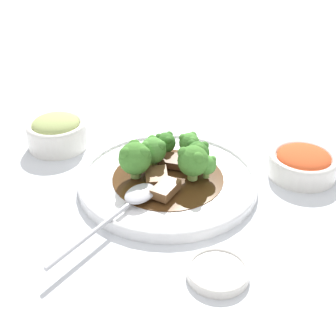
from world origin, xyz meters
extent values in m
plane|color=silver|center=(0.00, 0.00, 0.00)|extent=(4.00, 4.00, 0.00)
cylinder|color=white|center=(0.00, 0.00, 0.01)|extent=(0.30, 0.30, 0.01)
torus|color=white|center=(0.00, 0.00, 0.01)|extent=(0.30, 0.30, 0.01)
cylinder|color=#4C2D14|center=(0.00, 0.00, 0.01)|extent=(0.19, 0.19, 0.00)
cube|color=brown|center=(0.04, -0.02, 0.03)|extent=(0.05, 0.06, 0.02)
cube|color=#56331E|center=(-0.03, 0.03, 0.03)|extent=(0.06, 0.07, 0.01)
cube|color=brown|center=(0.00, -0.02, 0.02)|extent=(0.06, 0.05, 0.01)
cylinder|color=#8EB756|center=(0.03, 0.03, 0.03)|extent=(0.02, 0.02, 0.02)
sphere|color=#427F2D|center=(0.03, 0.03, 0.05)|extent=(0.05, 0.05, 0.05)
sphere|color=#427F2D|center=(0.04, 0.03, 0.07)|extent=(0.02, 0.02, 0.02)
sphere|color=#427F2D|center=(0.02, 0.05, 0.07)|extent=(0.02, 0.02, 0.02)
sphere|color=#427F2D|center=(0.02, 0.02, 0.07)|extent=(0.02, 0.02, 0.02)
cylinder|color=#7FA84C|center=(-0.02, -0.05, 0.03)|extent=(0.02, 0.02, 0.02)
sphere|color=#427F2D|center=(-0.02, -0.05, 0.05)|extent=(0.05, 0.05, 0.05)
sphere|color=#427F2D|center=(-0.01, -0.04, 0.07)|extent=(0.02, 0.02, 0.02)
sphere|color=#427F2D|center=(-0.04, -0.04, 0.07)|extent=(0.02, 0.02, 0.02)
sphere|color=#427F2D|center=(-0.02, -0.07, 0.07)|extent=(0.02, 0.02, 0.02)
cylinder|color=#7FA84C|center=(0.03, 0.06, 0.02)|extent=(0.01, 0.01, 0.01)
sphere|color=#4C8E38|center=(0.03, 0.06, 0.04)|extent=(0.03, 0.03, 0.03)
sphere|color=#4C8E38|center=(0.03, 0.07, 0.05)|extent=(0.01, 0.01, 0.01)
sphere|color=#4C8E38|center=(0.02, 0.05, 0.05)|extent=(0.01, 0.01, 0.01)
sphere|color=#4C8E38|center=(0.04, 0.05, 0.05)|extent=(0.01, 0.01, 0.01)
cylinder|color=#7FA84C|center=(-0.07, 0.03, 0.02)|extent=(0.01, 0.01, 0.01)
sphere|color=#387028|center=(-0.07, 0.03, 0.04)|extent=(0.04, 0.04, 0.04)
sphere|color=#387028|center=(-0.07, 0.04, 0.05)|extent=(0.01, 0.01, 0.01)
sphere|color=#387028|center=(-0.07, 0.02, 0.05)|extent=(0.01, 0.01, 0.01)
sphere|color=#387028|center=(-0.06, 0.03, 0.05)|extent=(0.01, 0.01, 0.01)
cylinder|color=#8EB756|center=(-0.04, -0.01, 0.03)|extent=(0.01, 0.01, 0.01)
sphere|color=#4C8E38|center=(-0.04, -0.01, 0.05)|extent=(0.05, 0.05, 0.05)
sphere|color=#4C8E38|center=(-0.05, -0.01, 0.06)|extent=(0.02, 0.02, 0.02)
sphere|color=#4C8E38|center=(-0.04, -0.02, 0.06)|extent=(0.02, 0.02, 0.02)
sphere|color=#4C8E38|center=(-0.03, 0.00, 0.06)|extent=(0.02, 0.02, 0.02)
cylinder|color=#8EB756|center=(0.00, 0.05, 0.03)|extent=(0.01, 0.01, 0.02)
sphere|color=#387028|center=(0.00, 0.05, 0.05)|extent=(0.04, 0.04, 0.04)
sphere|color=#387028|center=(-0.01, 0.05, 0.06)|extent=(0.01, 0.01, 0.01)
sphere|color=#387028|center=(0.01, 0.05, 0.06)|extent=(0.01, 0.01, 0.01)
sphere|color=#387028|center=(0.00, 0.07, 0.06)|extent=(0.01, 0.01, 0.01)
cylinder|color=#7FA84C|center=(-0.04, 0.06, 0.03)|extent=(0.01, 0.01, 0.01)
sphere|color=#4C8E38|center=(-0.04, 0.06, 0.05)|extent=(0.04, 0.04, 0.04)
sphere|color=#4C8E38|center=(-0.05, 0.05, 0.06)|extent=(0.01, 0.01, 0.01)
sphere|color=#4C8E38|center=(-0.03, 0.06, 0.06)|extent=(0.01, 0.01, 0.01)
sphere|color=#4C8E38|center=(-0.05, 0.07, 0.06)|extent=(0.01, 0.01, 0.01)
ellipsoid|color=#B7B7BC|center=(0.04, -0.06, 0.03)|extent=(0.07, 0.07, 0.01)
cylinder|color=#B7B7BC|center=(0.09, -0.16, 0.02)|extent=(0.09, 0.15, 0.01)
cylinder|color=white|center=(0.07, 0.22, 0.00)|extent=(0.06, 0.06, 0.01)
cylinder|color=white|center=(0.07, 0.22, 0.02)|extent=(0.12, 0.12, 0.03)
torus|color=white|center=(0.07, 0.22, 0.03)|extent=(0.12, 0.12, 0.01)
ellipsoid|color=#D14C23|center=(0.07, 0.22, 0.04)|extent=(0.09, 0.09, 0.02)
cylinder|color=white|center=(-0.21, -0.14, 0.00)|extent=(0.06, 0.06, 0.01)
cylinder|color=white|center=(-0.21, -0.14, 0.02)|extent=(0.11, 0.11, 0.04)
torus|color=white|center=(-0.21, -0.14, 0.04)|extent=(0.11, 0.11, 0.01)
ellipsoid|color=#A3B266|center=(-0.21, -0.14, 0.05)|extent=(0.09, 0.09, 0.03)
cylinder|color=white|center=(0.22, -0.03, 0.01)|extent=(0.08, 0.08, 0.01)
torus|color=white|center=(0.22, -0.03, 0.01)|extent=(0.08, 0.08, 0.01)
camera|label=1|loc=(0.59, -0.27, 0.44)|focal=50.00mm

